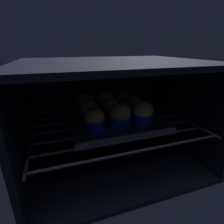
% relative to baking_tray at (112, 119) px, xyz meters
% --- Properties ---
extents(oven_cavity, '(0.59, 0.47, 0.37)m').
position_rel_baking_tray_xyz_m(oven_cavity, '(0.00, 0.03, 0.02)').
color(oven_cavity, black).
rests_on(oven_cavity, ground).
extents(oven_rack, '(0.55, 0.42, 0.01)m').
position_rel_baking_tray_xyz_m(oven_rack, '(0.00, -0.02, -0.01)').
color(oven_rack, '#444756').
rests_on(oven_rack, oven_cavity).
extents(baking_tray, '(0.32, 0.32, 0.02)m').
position_rel_baking_tray_xyz_m(baking_tray, '(0.00, 0.00, 0.00)').
color(baking_tray, '#4C4C51').
rests_on(baking_tray, oven_rack).
extents(muffin_row0_col0, '(0.06, 0.06, 0.07)m').
position_rel_baking_tray_xyz_m(muffin_row0_col0, '(-0.08, -0.08, 0.04)').
color(muffin_row0_col0, '#1928B7').
rests_on(muffin_row0_col0, baking_tray).
extents(muffin_row0_col1, '(0.07, 0.07, 0.08)m').
position_rel_baking_tray_xyz_m(muffin_row0_col1, '(-0.00, -0.08, 0.04)').
color(muffin_row0_col1, '#1928B7').
rests_on(muffin_row0_col1, baking_tray).
extents(muffin_row0_col2, '(0.07, 0.07, 0.08)m').
position_rel_baking_tray_xyz_m(muffin_row0_col2, '(0.08, -0.08, 0.04)').
color(muffin_row0_col2, '#1928B7').
rests_on(muffin_row0_col2, baking_tray).
extents(muffin_row1_col0, '(0.06, 0.06, 0.07)m').
position_rel_baking_tray_xyz_m(muffin_row1_col0, '(-0.08, 0.00, 0.04)').
color(muffin_row1_col0, '#1928B7').
rests_on(muffin_row1_col0, baking_tray).
extents(muffin_row1_col1, '(0.06, 0.06, 0.07)m').
position_rel_baking_tray_xyz_m(muffin_row1_col1, '(0.00, 0.00, 0.04)').
color(muffin_row1_col1, red).
rests_on(muffin_row1_col1, baking_tray).
extents(muffin_row1_col2, '(0.06, 0.06, 0.08)m').
position_rel_baking_tray_xyz_m(muffin_row1_col2, '(0.08, -0.00, 0.04)').
color(muffin_row1_col2, '#1928B7').
rests_on(muffin_row1_col2, baking_tray).
extents(muffin_row2_col0, '(0.06, 0.06, 0.08)m').
position_rel_baking_tray_xyz_m(muffin_row2_col0, '(-0.08, 0.08, 0.04)').
color(muffin_row2_col0, '#1928B7').
rests_on(muffin_row2_col0, baking_tray).
extents(muffin_row2_col1, '(0.07, 0.07, 0.08)m').
position_rel_baking_tray_xyz_m(muffin_row2_col1, '(0.00, 0.08, 0.05)').
color(muffin_row2_col1, '#0C8C84').
rests_on(muffin_row2_col1, baking_tray).
extents(muffin_row2_col2, '(0.06, 0.06, 0.08)m').
position_rel_baking_tray_xyz_m(muffin_row2_col2, '(0.08, 0.08, 0.04)').
color(muffin_row2_col2, red).
rests_on(muffin_row2_col2, baking_tray).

